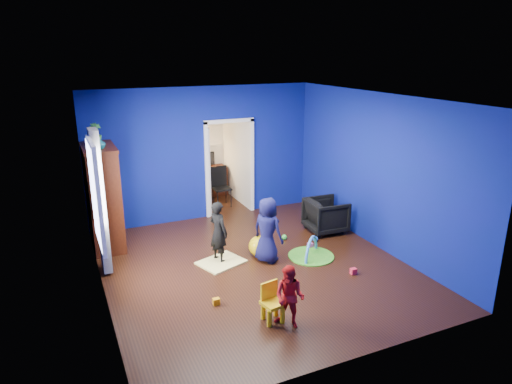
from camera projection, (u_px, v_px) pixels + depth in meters
name	position (u px, v px, depth m)	size (l,w,h in m)	color
floor	(255.00, 267.00, 7.95)	(5.00, 5.50, 0.01)	black
ceiling	(255.00, 99.00, 7.09)	(5.00, 5.50, 0.01)	white
wall_back	(203.00, 154.00, 9.91)	(5.00, 0.02, 2.90)	navy
wall_front	(355.00, 252.00, 5.13)	(5.00, 0.02, 2.90)	navy
wall_left	(96.00, 208.00, 6.54)	(0.02, 5.50, 2.90)	navy
wall_right	(377.00, 172.00, 8.50)	(0.02, 5.50, 2.90)	navy
alcove	(216.00, 153.00, 10.97)	(1.00, 1.75, 2.50)	silver
armchair	(326.00, 215.00, 9.42)	(0.75, 0.77, 0.70)	black
child_black	(218.00, 232.00, 8.03)	(0.41, 0.27, 1.12)	black
child_navy	(268.00, 230.00, 8.02)	(0.58, 0.38, 1.18)	#10133C
toddler_red	(290.00, 297.00, 6.14)	(0.43, 0.34, 0.89)	red
vase	(99.00, 143.00, 7.95)	(0.21, 0.21, 0.21)	#0C5160
potted_plant	(95.00, 134.00, 8.38)	(0.21, 0.21, 0.38)	#328A35
tv_armoire	(103.00, 197.00, 8.54)	(0.58, 1.14, 1.96)	#371309
crt_tv	(105.00, 195.00, 8.54)	(0.46, 0.70, 0.54)	silver
yellow_blanket	(221.00, 262.00, 8.10)	(0.75, 0.60, 0.03)	#F2E07A
hopper_ball	(259.00, 246.00, 8.34)	(0.38, 0.38, 0.38)	yellow
kid_chair	(273.00, 305.00, 6.31)	(0.28, 0.28, 0.50)	yellow
play_mat	(311.00, 256.00, 8.35)	(0.84, 0.84, 0.02)	green
toy_arch	(311.00, 256.00, 8.35)	(0.75, 0.75, 0.05)	#3F8CD8
window_left	(94.00, 195.00, 6.82)	(0.03, 0.95, 1.55)	white
curtain	(100.00, 202.00, 7.43)	(0.14, 0.42, 2.40)	slate
doorway	(229.00, 169.00, 10.27)	(1.16, 0.10, 2.10)	white
study_desk	(209.00, 181.00, 11.78)	(0.88, 0.44, 0.75)	#3D140A
desk_monitor	(207.00, 158.00, 11.71)	(0.40, 0.05, 0.32)	black
desk_lamp	(197.00, 161.00, 11.56)	(0.14, 0.14, 0.14)	#FFD88C
folding_chair	(222.00, 188.00, 10.92)	(0.40, 0.40, 0.92)	black
book_shelf	(205.00, 117.00, 11.39)	(0.88, 0.24, 0.04)	white
toy_0	(353.00, 271.00, 7.70)	(0.10, 0.08, 0.10)	red
toy_1	(315.00, 239.00, 9.00)	(0.11, 0.11, 0.11)	blue
toy_2	(216.00, 301.00, 6.77)	(0.10, 0.08, 0.10)	orange
toy_3	(284.00, 237.00, 9.08)	(0.11, 0.11, 0.11)	green
toy_4	(310.00, 245.00, 8.71)	(0.10, 0.08, 0.10)	#BC4695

